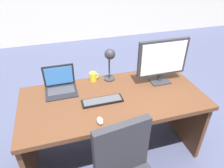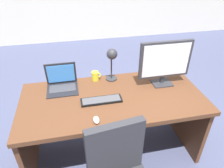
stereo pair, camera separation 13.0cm
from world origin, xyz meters
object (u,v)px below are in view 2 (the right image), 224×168
object	(u,v)px
mouse	(96,120)
desk_lamp	(112,58)
coffee_mug	(95,76)
desk	(112,110)
laptop	(62,80)
monitor	(165,61)
keyboard	(101,100)

from	to	relation	value
mouse	desk_lamp	xyz separation A→B (m)	(0.26, 0.60, 0.24)
desk_lamp	coffee_mug	xyz separation A→B (m)	(-0.17, 0.04, -0.21)
desk	laptop	bearing A→B (deg)	153.44
monitor	keyboard	xyz separation A→B (m)	(-0.67, -0.17, -0.25)
mouse	coffee_mug	size ratio (longest dim) A/B	0.85
keyboard	laptop	bearing A→B (deg)	137.04
mouse	desk_lamp	distance (m)	0.70
laptop	desk_lamp	world-z (taller)	desk_lamp
desk_lamp	coffee_mug	distance (m)	0.28
desk	laptop	world-z (taller)	laptop
desk	desk_lamp	xyz separation A→B (m)	(0.05, 0.25, 0.46)
mouse	keyboard	bearing A→B (deg)	71.99
desk	mouse	xyz separation A→B (m)	(-0.20, -0.35, 0.22)
desk	coffee_mug	xyz separation A→B (m)	(-0.12, 0.30, 0.25)
keyboard	coffee_mug	xyz separation A→B (m)	(-0.00, 0.39, 0.04)
mouse	coffee_mug	bearing A→B (deg)	82.58
monitor	laptop	xyz separation A→B (m)	(-1.02, 0.16, -0.19)
desk	monitor	size ratio (longest dim) A/B	3.31
monitor	coffee_mug	bearing A→B (deg)	162.01
monitor	desk_lamp	bearing A→B (deg)	160.90
keyboard	coffee_mug	distance (m)	0.39
desk	keyboard	xyz separation A→B (m)	(-0.12, -0.09, 0.21)
coffee_mug	monitor	bearing A→B (deg)	-17.99
laptop	keyboard	world-z (taller)	laptop
monitor	keyboard	bearing A→B (deg)	-165.79
desk_lamp	monitor	bearing A→B (deg)	-19.10
monitor	desk_lamp	xyz separation A→B (m)	(-0.50, 0.17, -0.00)
monitor	mouse	xyz separation A→B (m)	(-0.75, -0.43, -0.24)
monitor	desk_lamp	world-z (taller)	monitor
desk_lamp	desk	bearing A→B (deg)	-101.83
monitor	laptop	world-z (taller)	monitor
coffee_mug	desk_lamp	bearing A→B (deg)	-14.66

